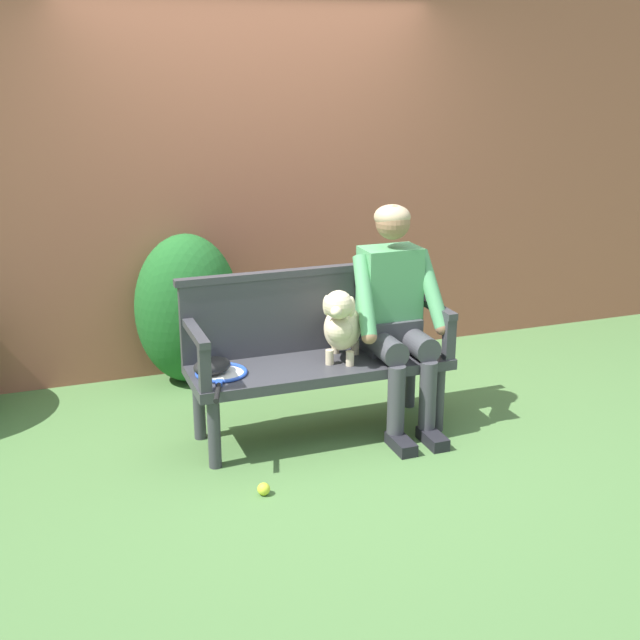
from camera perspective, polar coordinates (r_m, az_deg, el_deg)
ground_plane at (r=4.94m, az=-0.00°, el=-7.84°), size 40.00×40.00×0.00m
brick_garden_fence at (r=5.89m, az=-4.88°, el=9.42°), size 8.00×0.30×2.58m
hedge_bush_far_right at (r=5.63m, az=-9.10°, el=0.77°), size 0.70×0.61×1.02m
garden_bench at (r=4.79m, az=-0.00°, el=-3.58°), size 1.51×0.50×0.46m
bench_backrest at (r=4.88m, az=-0.89°, el=0.79°), size 1.55×0.06×0.50m
bench_armrest_left_end at (r=4.43m, az=-8.33°, el=-1.89°), size 0.06×0.50×0.28m
bench_armrest_right_end at (r=4.90m, az=8.23°, el=0.04°), size 0.06×0.50×0.28m
person_seated at (r=4.83m, az=5.19°, el=0.76°), size 0.56×0.65×1.33m
dog_on_bench at (r=4.69m, az=1.50°, el=-0.28°), size 0.35×0.44×0.45m
tennis_racket at (r=4.58m, az=-6.84°, el=-3.72°), size 0.36×0.58×0.03m
baseball_glove at (r=4.61m, az=-7.44°, el=-3.15°), size 0.27×0.24×0.09m
tennis_ball at (r=4.30m, az=-3.90°, el=-11.53°), size 0.07×0.07×0.07m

